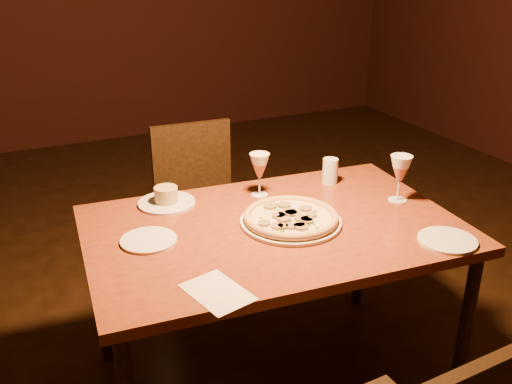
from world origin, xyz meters
name	(u,v)px	position (x,y,z in m)	size (l,w,h in m)	color
dining_table	(273,241)	(0.17, 0.11, 0.63)	(1.35, 0.92, 0.69)	brown
chair_far	(200,200)	(0.18, 0.92, 0.46)	(0.41, 0.41, 0.81)	black
pizza_plate	(291,218)	(0.23, 0.10, 0.71)	(0.36, 0.36, 0.04)	silver
ramekin_saucer	(166,199)	(-0.11, 0.44, 0.71)	(0.21, 0.21, 0.07)	silver
wine_glass_far	(259,175)	(0.24, 0.37, 0.78)	(0.08, 0.08, 0.17)	#B15B49
wine_glass_right	(400,179)	(0.70, 0.10, 0.78)	(0.08, 0.08, 0.18)	#B15B49
water_tumbler	(330,171)	(0.56, 0.36, 0.74)	(0.06, 0.06, 0.10)	silver
side_plate_left	(149,240)	(-0.25, 0.18, 0.69)	(0.19, 0.19, 0.01)	silver
side_plate_near	(447,240)	(0.64, -0.24, 0.69)	(0.19, 0.19, 0.01)	silver
menu_card	(217,292)	(-0.16, -0.20, 0.69)	(0.14, 0.20, 0.00)	beige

